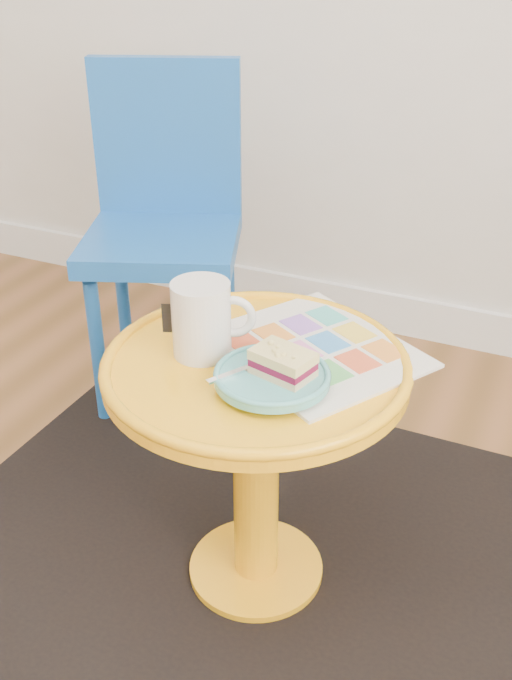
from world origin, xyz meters
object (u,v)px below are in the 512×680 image
at_px(mug, 203,317).
at_px(plate, 272,378).
at_px(chair, 165,213).
at_px(newspaper, 314,349).
at_px(side_table, 256,429).

xyz_separation_m(mug, plate, (0.14, -0.05, -0.05)).
bearing_deg(chair, mug, -75.49).
relative_size(newspaper, plate, 1.82).
bearing_deg(side_table, plate, -47.84).
bearing_deg(mug, chair, 105.00).
bearing_deg(chair, newspaper, -61.55).
distance_m(side_table, plate, 0.17).
bearing_deg(mug, plate, -40.25).
relative_size(mug, plate, 0.75).
height_order(side_table, chair, chair).
distance_m(side_table, mug, 0.21).
xyz_separation_m(side_table, plate, (0.05, -0.06, 0.15)).
bearing_deg(plate, newspaper, 82.16).
bearing_deg(newspaper, chair, 170.73).
bearing_deg(plate, chair, 131.82).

